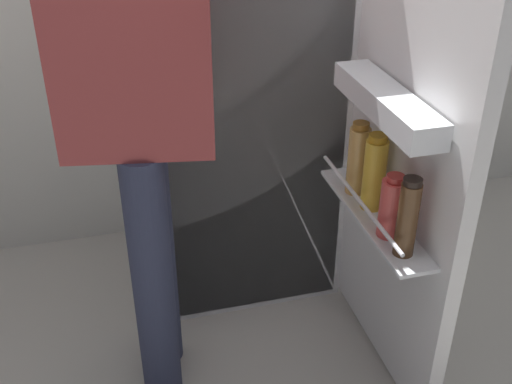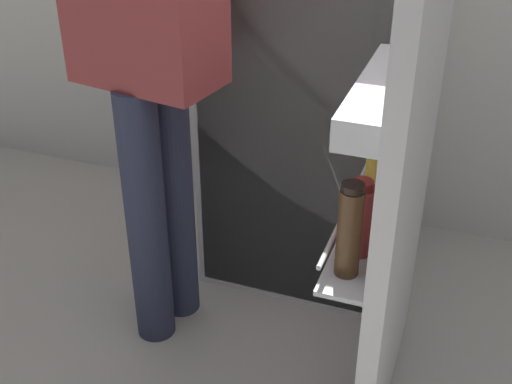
{
  "view_description": "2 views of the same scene",
  "coord_description": "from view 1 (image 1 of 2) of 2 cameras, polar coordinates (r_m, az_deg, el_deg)",
  "views": [
    {
      "loc": [
        -0.45,
        -1.49,
        1.56
      ],
      "look_at": [
        -0.08,
        -0.11,
        0.72
      ],
      "focal_mm": 43.98,
      "sensor_mm": 36.0,
      "label": 1
    },
    {
      "loc": [
        0.5,
        -1.48,
        1.48
      ],
      "look_at": [
        -0.0,
        -0.09,
        0.62
      ],
      "focal_mm": 47.03,
      "sensor_mm": 36.0,
      "label": 2
    }
  ],
  "objects": [
    {
      "name": "ground_plane",
      "position": [
        2.21,
        1.28,
        -14.62
      ],
      "size": [
        5.97,
        5.97,
        0.0
      ],
      "primitive_type": "plane",
      "color": "#B7B2A8"
    },
    {
      "name": "refrigerator",
      "position": [
        2.2,
        -1.64,
        10.26
      ],
      "size": [
        0.73,
        1.3,
        1.61
      ],
      "color": "white",
      "rests_on": "ground_plane"
    },
    {
      "name": "person",
      "position": [
        1.63,
        -10.52,
        9.45
      ],
      "size": [
        0.54,
        0.75,
        1.66
      ],
      "color": "#2D334C",
      "rests_on": "ground_plane"
    }
  ]
}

